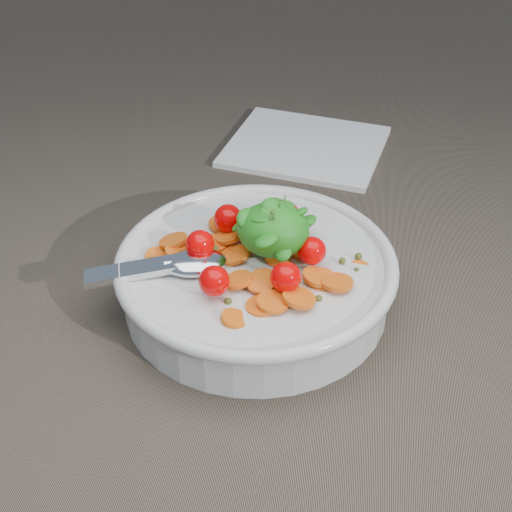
# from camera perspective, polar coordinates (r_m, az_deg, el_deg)

# --- Properties ---
(ground) EXTENTS (6.00, 6.00, 0.00)m
(ground) POSITION_cam_1_polar(r_m,az_deg,el_deg) (0.64, 0.43, -2.00)
(ground) COLOR brown
(ground) RESTS_ON ground
(bowl) EXTENTS (0.25, 0.24, 0.10)m
(bowl) POSITION_cam_1_polar(r_m,az_deg,el_deg) (0.60, -0.00, -1.58)
(bowl) COLOR silver
(bowl) RESTS_ON ground
(napkin) EXTENTS (0.20, 0.18, 0.01)m
(napkin) POSITION_cam_1_polar(r_m,az_deg,el_deg) (0.85, 3.97, 8.74)
(napkin) COLOR white
(napkin) RESTS_ON ground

